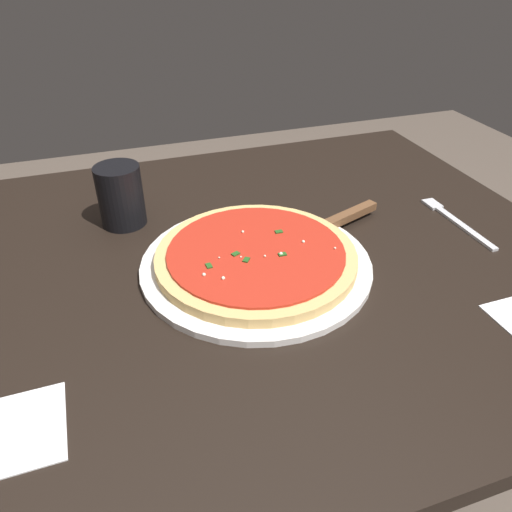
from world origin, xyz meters
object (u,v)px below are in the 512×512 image
at_px(serving_plate, 256,264).
at_px(napkin_folded_right, 2,435).
at_px(cup_tall_drink, 121,196).
at_px(fork, 454,220).
at_px(pizza_server, 332,224).
at_px(pizza, 256,256).

distance_m(serving_plate, napkin_folded_right, 0.40).
relative_size(cup_tall_drink, fork, 0.58).
distance_m(cup_tall_drink, napkin_folded_right, 0.44).
relative_size(pizza_server, cup_tall_drink, 2.07).
height_order(pizza, napkin_folded_right, pizza).
height_order(serving_plate, pizza, pizza).
distance_m(serving_plate, cup_tall_drink, 0.27).
distance_m(serving_plate, pizza, 0.01).
height_order(cup_tall_drink, fork, cup_tall_drink).
bearing_deg(serving_plate, fork, -176.90).
bearing_deg(pizza, napkin_folded_right, 30.38).
bearing_deg(cup_tall_drink, pizza, 131.02).
xyz_separation_m(serving_plate, pizza_server, (-0.16, -0.06, 0.01)).
relative_size(serving_plate, cup_tall_drink, 3.31).
bearing_deg(pizza_server, fork, 170.71).
bearing_deg(napkin_folded_right, serving_plate, -149.62).
bearing_deg(pizza, cup_tall_drink, -48.98).
xyz_separation_m(serving_plate, cup_tall_drink, (0.18, -0.20, 0.05)).
xyz_separation_m(serving_plate, pizza, (0.00, 0.00, 0.01)).
relative_size(napkin_folded_right, fork, 0.68).
height_order(cup_tall_drink, napkin_folded_right, cup_tall_drink).
bearing_deg(cup_tall_drink, fork, 161.87).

